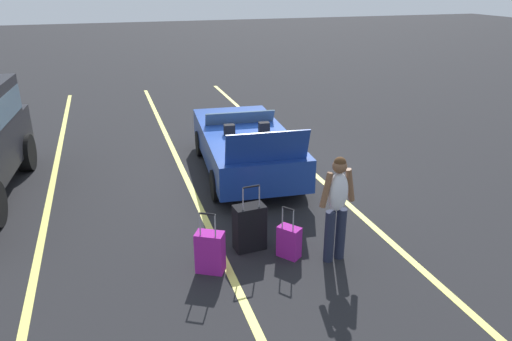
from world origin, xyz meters
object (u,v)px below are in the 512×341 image
object	(u,v)px
suitcase_medium_bright	(210,252)
suitcase_small_carryon	(289,242)
traveler_person	(337,204)
suitcase_large_black	(249,227)
convertible_car	(243,143)

from	to	relation	value
suitcase_medium_bright	suitcase_small_carryon	world-z (taller)	suitcase_medium_bright
traveler_person	suitcase_large_black	bearing A→B (deg)	50.40
suitcase_small_carryon	traveler_person	size ratio (longest dim) A/B	0.51
convertible_car	suitcase_medium_bright	world-z (taller)	convertible_car
suitcase_large_black	suitcase_medium_bright	world-z (taller)	suitcase_large_black
suitcase_large_black	traveler_person	size ratio (longest dim) A/B	0.67
suitcase_medium_bright	suitcase_small_carryon	xyz separation A→B (m)	(0.02, -1.23, -0.06)
suitcase_large_black	suitcase_medium_bright	xyz separation A→B (m)	(-0.43, 0.72, -0.06)
traveler_person	suitcase_medium_bright	bearing A→B (deg)	73.77
convertible_car	traveler_person	distance (m)	4.01
convertible_car	traveler_person	world-z (taller)	traveler_person
suitcase_large_black	traveler_person	bearing A→B (deg)	-126.22
convertible_car	suitcase_large_black	xyz separation A→B (m)	(-3.30, 0.85, -0.22)
convertible_car	suitcase_small_carryon	bearing A→B (deg)	179.13
convertible_car	suitcase_large_black	size ratio (longest dim) A/B	3.84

